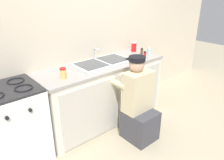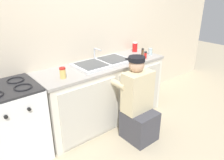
{
  "view_description": "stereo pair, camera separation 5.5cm",
  "coord_description": "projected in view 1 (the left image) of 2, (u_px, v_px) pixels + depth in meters",
  "views": [
    {
      "loc": [
        -1.75,
        -1.94,
        1.86
      ],
      "look_at": [
        0.0,
        0.1,
        0.71
      ],
      "focal_mm": 35.0,
      "sensor_mm": 36.0,
      "label": 1
    },
    {
      "loc": [
        -1.71,
        -1.97,
        1.86
      ],
      "look_at": [
        0.0,
        0.1,
        0.71
      ],
      "focal_mm": 35.0,
      "sensor_mm": 36.0,
      "label": 2
    }
  ],
  "objects": [
    {
      "name": "sink_double_basin",
      "position": [
        102.0,
        62.0,
        2.99
      ],
      "size": [
        0.8,
        0.44,
        0.19
      ],
      "color": "silver",
      "rests_on": "countertop"
    },
    {
      "name": "ground_plane",
      "position": [
        117.0,
        128.0,
        3.13
      ],
      "size": [
        12.0,
        12.0,
        0.0
      ],
      "primitive_type": "plane",
      "color": "tan"
    },
    {
      "name": "water_glass",
      "position": [
        149.0,
        51.0,
        3.4
      ],
      "size": [
        0.06,
        0.06,
        0.1
      ],
      "color": "#ADC6CC",
      "rests_on": "countertop"
    },
    {
      "name": "spice_bottle_red",
      "position": [
        145.0,
        55.0,
        3.21
      ],
      "size": [
        0.04,
        0.04,
        0.1
      ],
      "color": "red",
      "rests_on": "countertop"
    },
    {
      "name": "plumber_person",
      "position": [
        138.0,
        106.0,
        2.78
      ],
      "size": [
        0.42,
        0.61,
        1.1
      ],
      "color": "#3F3F47",
      "rests_on": "ground_plane"
    },
    {
      "name": "condiment_jar",
      "position": [
        63.0,
        73.0,
        2.49
      ],
      "size": [
        0.07,
        0.07,
        0.13
      ],
      "color": "#DBB760",
      "rests_on": "countertop"
    },
    {
      "name": "spice_bottle_pepper",
      "position": [
        142.0,
        52.0,
        3.36
      ],
      "size": [
        0.04,
        0.04,
        0.1
      ],
      "color": "#513823",
      "rests_on": "countertop"
    },
    {
      "name": "countertop",
      "position": [
        103.0,
        65.0,
        3.0
      ],
      "size": [
        1.88,
        0.62,
        0.04
      ],
      "primitive_type": "cube",
      "color": "#9E9993",
      "rests_on": "counter_cabinet"
    },
    {
      "name": "back_wall",
      "position": [
        87.0,
        34.0,
        3.09
      ],
      "size": [
        6.0,
        0.1,
        2.5
      ],
      "primitive_type": "cube",
      "color": "beige",
      "rests_on": "ground_plane"
    },
    {
      "name": "counter_cabinet",
      "position": [
        103.0,
        94.0,
        3.17
      ],
      "size": [
        1.84,
        0.62,
        0.85
      ],
      "color": "silver",
      "rests_on": "ground_plane"
    },
    {
      "name": "soda_cup_red",
      "position": [
        134.0,
        47.0,
        3.53
      ],
      "size": [
        0.08,
        0.08,
        0.15
      ],
      "color": "red",
      "rests_on": "countertop"
    },
    {
      "name": "stove_range",
      "position": [
        13.0,
        125.0,
        2.41
      ],
      "size": [
        0.62,
        0.62,
        0.92
      ],
      "color": "white",
      "rests_on": "ground_plane"
    }
  ]
}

